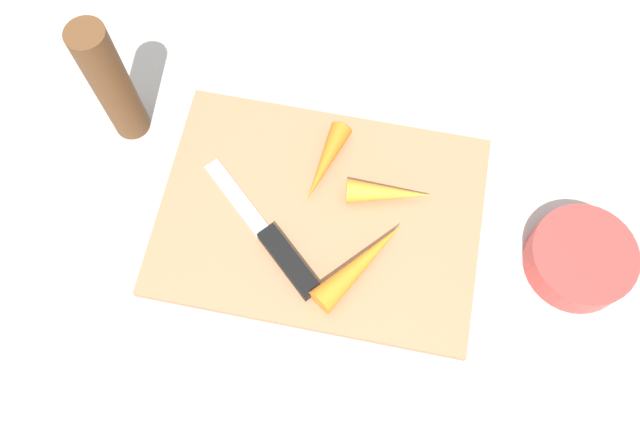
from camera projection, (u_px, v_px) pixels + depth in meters
The scene contains 8 objects.
ground_plane at pixel (320, 217), 0.74m from camera, with size 1.40×1.40×0.00m, color #ADA8A0.
cutting_board at pixel (320, 215), 0.74m from camera, with size 0.36×0.26×0.01m, color #99704C.
knife at pixel (282, 253), 0.71m from camera, with size 0.16×0.15×0.01m.
carrot_shortest at pixel (389, 193), 0.73m from camera, with size 0.03×0.03×0.10m, color orange.
carrot_medium at pixel (325, 163), 0.74m from camera, with size 0.03×0.03×0.10m, color orange.
carrot_longest at pixel (362, 263), 0.69m from camera, with size 0.03×0.03×0.13m, color orange.
small_bowl at pixel (580, 261), 0.70m from camera, with size 0.11×0.11×0.04m, color red.
pepper_grinder at pixel (111, 84), 0.70m from camera, with size 0.04×0.04×0.18m, color brown.
Camera 1 is at (-0.05, 0.26, 0.69)m, focal length 36.49 mm.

